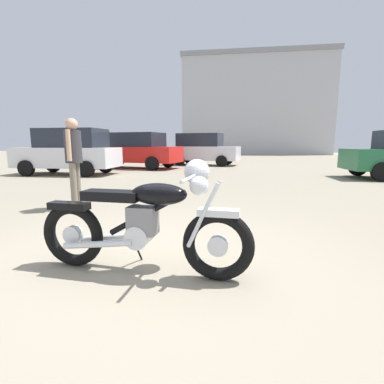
{
  "coord_description": "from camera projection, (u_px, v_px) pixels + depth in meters",
  "views": [
    {
      "loc": [
        0.97,
        -2.7,
        1.21
      ],
      "look_at": [
        0.24,
        1.05,
        0.56
      ],
      "focal_mm": 26.8,
      "sensor_mm": 36.0,
      "label": 1
    }
  ],
  "objects": [
    {
      "name": "blue_hatchback_right",
      "position": [
        203.0,
        149.0,
        16.26
      ],
      "size": [
        4.09,
        2.22,
        1.78
      ],
      "rotation": [
        0.0,
        0.0,
        -0.14
      ],
      "color": "black",
      "rests_on": "ground_plane"
    },
    {
      "name": "industrial_building",
      "position": [
        253.0,
        110.0,
        37.18
      ],
      "size": [
        17.34,
        13.9,
        11.16
      ],
      "rotation": [
        0.0,
        0.0,
        0.04
      ],
      "color": "#B2B2B7",
      "rests_on": "ground_plane"
    },
    {
      "name": "ground_plane",
      "position": [
        150.0,
        260.0,
        3.0
      ],
      "size": [
        80.0,
        80.0,
        0.0
      ],
      "primitive_type": "plane",
      "color": "gray"
    },
    {
      "name": "red_hatchback_near",
      "position": [
        131.0,
        149.0,
        14.28
      ],
      "size": [
        4.92,
        2.52,
        1.74
      ],
      "rotation": [
        0.0,
        0.0,
        -0.16
      ],
      "color": "black",
      "rests_on": "ground_plane"
    },
    {
      "name": "vintage_motorcycle",
      "position": [
        147.0,
        222.0,
        2.66
      ],
      "size": [
        2.08,
        0.74,
        1.07
      ],
      "rotation": [
        0.0,
        0.0,
        -0.03
      ],
      "color": "black",
      "rests_on": "ground_plane"
    },
    {
      "name": "dark_sedan_left",
      "position": [
        69.0,
        151.0,
        11.25
      ],
      "size": [
        3.98,
        1.97,
        1.78
      ],
      "rotation": [
        0.0,
        0.0,
        3.19
      ],
      "color": "black",
      "rests_on": "ground_plane"
    },
    {
      "name": "bystander",
      "position": [
        74.0,
        154.0,
        5.23
      ],
      "size": [
        0.3,
        0.45,
        1.66
      ],
      "rotation": [
        0.0,
        0.0,
        3.33
      ],
      "color": "#706656",
      "rests_on": "ground_plane"
    }
  ]
}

